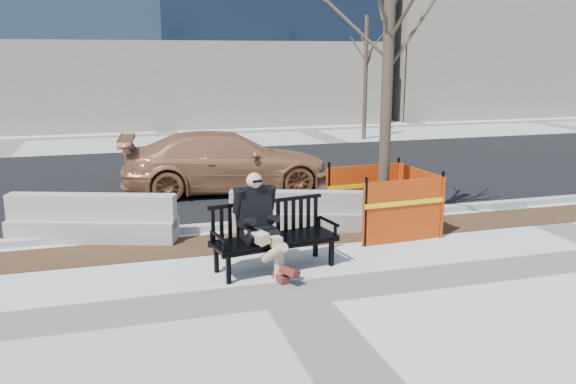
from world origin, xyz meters
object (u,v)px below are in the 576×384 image
object	(u,v)px
jersey_barrier_left	(94,240)
bench	(275,269)
tree_fence	(382,230)
sedan	(228,191)
jersey_barrier_right	(299,229)
seated_man	(258,270)

from	to	relation	value
jersey_barrier_left	bench	bearing A→B (deg)	-21.78
tree_fence	sedan	xyz separation A→B (m)	(-2.27, 4.30, 0.00)
tree_fence	jersey_barrier_left	size ratio (longest dim) A/B	2.06
bench	jersey_barrier_right	distance (m)	2.32
sedan	bench	bearing A→B (deg)	-178.20
jersey_barrier_left	jersey_barrier_right	distance (m)	3.93
bench	jersey_barrier_right	bearing A→B (deg)	52.93
tree_fence	bench	bearing A→B (deg)	-149.58
jersey_barrier_left	jersey_barrier_right	world-z (taller)	jersey_barrier_left
sedan	jersey_barrier_right	size ratio (longest dim) A/B	1.91
seated_man	jersey_barrier_right	xyz separation A→B (m)	(1.33, 2.06, 0.00)
bench	sedan	world-z (taller)	sedan
jersey_barrier_right	seated_man	bearing A→B (deg)	-105.15
jersey_barrier_left	tree_fence	bearing A→B (deg)	9.35
bench	jersey_barrier_left	distance (m)	3.76
seated_man	sedan	size ratio (longest dim) A/B	0.31
tree_fence	jersey_barrier_left	bearing A→B (deg)	170.49
bench	jersey_barrier_right	world-z (taller)	bench
sedan	jersey_barrier_right	bearing A→B (deg)	-164.07
sedan	jersey_barrier_right	distance (m)	3.83
tree_fence	jersey_barrier_right	distance (m)	1.64
seated_man	jersey_barrier_left	bearing A→B (deg)	126.54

